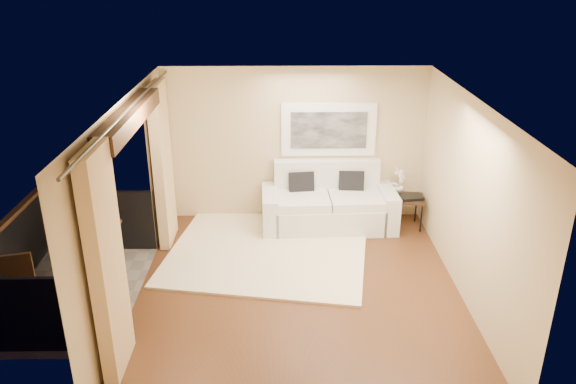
{
  "coord_description": "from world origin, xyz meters",
  "views": [
    {
      "loc": [
        -0.25,
        -6.78,
        4.35
      ],
      "look_at": [
        -0.14,
        1.08,
        1.05
      ],
      "focal_mm": 35.0,
      "sensor_mm": 36.0,
      "label": 1
    }
  ],
  "objects_px": {
    "sofa": "(328,204)",
    "bistro_table": "(95,232)",
    "side_table": "(408,200)",
    "balcony_chair_far": "(68,238)",
    "orchid": "(399,181)",
    "ice_bucket": "(87,219)",
    "balcony_chair_near": "(18,284)"
  },
  "relations": [
    {
      "from": "balcony_chair_near",
      "to": "ice_bucket",
      "type": "bearing_deg",
      "value": 53.21
    },
    {
      "from": "ice_bucket",
      "to": "balcony_chair_near",
      "type": "bearing_deg",
      "value": -112.23
    },
    {
      "from": "bistro_table",
      "to": "balcony_chair_near",
      "type": "bearing_deg",
      "value": -117.43
    },
    {
      "from": "sofa",
      "to": "balcony_chair_near",
      "type": "relative_size",
      "value": 2.6
    },
    {
      "from": "orchid",
      "to": "balcony_chair_far",
      "type": "height_order",
      "value": "orchid"
    },
    {
      "from": "balcony_chair_near",
      "to": "sofa",
      "type": "bearing_deg",
      "value": 18.49
    },
    {
      "from": "sofa",
      "to": "bistro_table",
      "type": "bearing_deg",
      "value": -159.24
    },
    {
      "from": "balcony_chair_far",
      "to": "balcony_chair_near",
      "type": "xyz_separation_m",
      "value": [
        -0.23,
        -1.16,
        -0.05
      ]
    },
    {
      "from": "orchid",
      "to": "balcony_chair_near",
      "type": "distance_m",
      "value": 6.04
    },
    {
      "from": "orchid",
      "to": "bistro_table",
      "type": "distance_m",
      "value": 5.0
    },
    {
      "from": "balcony_chair_far",
      "to": "ice_bucket",
      "type": "height_order",
      "value": "balcony_chair_far"
    },
    {
      "from": "orchid",
      "to": "balcony_chair_near",
      "type": "relative_size",
      "value": 0.55
    },
    {
      "from": "sofa",
      "to": "orchid",
      "type": "relative_size",
      "value": 4.72
    },
    {
      "from": "bistro_table",
      "to": "ice_bucket",
      "type": "xyz_separation_m",
      "value": [
        -0.1,
        0.07,
        0.18
      ]
    },
    {
      "from": "balcony_chair_near",
      "to": "orchid",
      "type": "bearing_deg",
      "value": 12.39
    },
    {
      "from": "sofa",
      "to": "bistro_table",
      "type": "xyz_separation_m",
      "value": [
        -3.55,
        -1.52,
        0.25
      ]
    },
    {
      "from": "side_table",
      "to": "balcony_chair_far",
      "type": "relative_size",
      "value": 0.61
    },
    {
      "from": "bistro_table",
      "to": "balcony_chair_far",
      "type": "distance_m",
      "value": 0.4
    },
    {
      "from": "sofa",
      "to": "side_table",
      "type": "height_order",
      "value": "sofa"
    },
    {
      "from": "orchid",
      "to": "balcony_chair_far",
      "type": "distance_m",
      "value": 5.39
    },
    {
      "from": "bistro_table",
      "to": "side_table",
      "type": "bearing_deg",
      "value": 16.1
    },
    {
      "from": "orchid",
      "to": "ice_bucket",
      "type": "bearing_deg",
      "value": -163.21
    },
    {
      "from": "bistro_table",
      "to": "balcony_chair_near",
      "type": "height_order",
      "value": "balcony_chair_near"
    },
    {
      "from": "side_table",
      "to": "balcony_chair_far",
      "type": "bearing_deg",
      "value": -164.73
    },
    {
      "from": "bistro_table",
      "to": "sofa",
      "type": "bearing_deg",
      "value": 23.17
    },
    {
      "from": "side_table",
      "to": "ice_bucket",
      "type": "relative_size",
      "value": 2.97
    },
    {
      "from": "sofa",
      "to": "bistro_table",
      "type": "distance_m",
      "value": 3.87
    },
    {
      "from": "orchid",
      "to": "bistro_table",
      "type": "bearing_deg",
      "value": -162.06
    },
    {
      "from": "side_table",
      "to": "bistro_table",
      "type": "bearing_deg",
      "value": -163.9
    },
    {
      "from": "side_table",
      "to": "balcony_chair_far",
      "type": "distance_m",
      "value": 5.49
    },
    {
      "from": "balcony_chair_far",
      "to": "balcony_chair_near",
      "type": "height_order",
      "value": "balcony_chair_far"
    },
    {
      "from": "orchid",
      "to": "bistro_table",
      "type": "height_order",
      "value": "orchid"
    }
  ]
}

